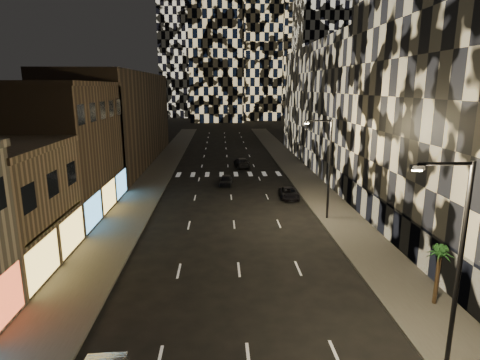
{
  "coord_description": "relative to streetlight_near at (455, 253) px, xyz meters",
  "views": [
    {
      "loc": [
        -1.16,
        -4.73,
        11.95
      ],
      "look_at": [
        0.11,
        20.7,
        6.0
      ],
      "focal_mm": 30.0,
      "sensor_mm": 36.0,
      "label": 1
    }
  ],
  "objects": [
    {
      "name": "sidewalk_left",
      "position": [
        -18.35,
        40.0,
        -5.28
      ],
      "size": [
        4.0,
        120.0,
        0.15
      ],
      "primitive_type": "cube",
      "color": "#47443F",
      "rests_on": "ground"
    },
    {
      "name": "sidewalk_right",
      "position": [
        1.65,
        40.0,
        -5.28
      ],
      "size": [
        4.0,
        120.0,
        0.15
      ],
      "primitive_type": "cube",
      "color": "#47443F",
      "rests_on": "ground"
    },
    {
      "name": "curb_left",
      "position": [
        -16.25,
        40.0,
        -5.28
      ],
      "size": [
        0.2,
        120.0,
        0.15
      ],
      "primitive_type": "cube",
      "color": "#4C4C47",
      "rests_on": "ground"
    },
    {
      "name": "curb_right",
      "position": [
        -0.45,
        40.0,
        -5.28
      ],
      "size": [
        0.2,
        120.0,
        0.15
      ],
      "primitive_type": "cube",
      "color": "#4C4C47",
      "rests_on": "ground"
    },
    {
      "name": "retail_brown",
      "position": [
        -25.35,
        23.5,
        0.65
      ],
      "size": [
        10.0,
        15.0,
        12.0
      ],
      "primitive_type": "cube",
      "color": "brown",
      "rests_on": "ground"
    },
    {
      "name": "retail_filler_left",
      "position": [
        -25.35,
        50.0,
        1.65
      ],
      "size": [
        10.0,
        40.0,
        14.0
      ],
      "primitive_type": "cube",
      "color": "brown",
      "rests_on": "ground"
    },
    {
      "name": "midrise_base",
      "position": [
        3.95,
        14.5,
        -3.85
      ],
      "size": [
        0.6,
        25.0,
        3.0
      ],
      "primitive_type": "cube",
      "color": "#383838",
      "rests_on": "ground"
    },
    {
      "name": "midrise_filler_right",
      "position": [
        11.65,
        47.0,
        3.65
      ],
      "size": [
        16.0,
        40.0,
        18.0
      ],
      "primitive_type": "cube",
      "color": "#232326",
      "rests_on": "ground"
    },
    {
      "name": "streetlight_near",
      "position": [
        0.0,
        0.0,
        0.0
      ],
      "size": [
        2.55,
        0.25,
        9.0
      ],
      "color": "black",
      "rests_on": "sidewalk_right"
    },
    {
      "name": "streetlight_far",
      "position": [
        0.0,
        20.0,
        0.0
      ],
      "size": [
        2.55,
        0.25,
        9.0
      ],
      "color": "black",
      "rests_on": "sidewalk_right"
    },
    {
      "name": "car_dark_midlane",
      "position": [
        -8.85,
        33.48,
        -4.71
      ],
      "size": [
        1.8,
        3.86,
        1.28
      ],
      "primitive_type": "imported",
      "rotation": [
        0.0,
        0.0,
        -0.08
      ],
      "color": "black",
      "rests_on": "ground"
    },
    {
      "name": "car_dark_oncoming",
      "position": [
        -6.26,
        44.97,
        -4.64
      ],
      "size": [
        2.44,
        5.06,
        1.42
      ],
      "primitive_type": "imported",
      "rotation": [
        0.0,
        0.0,
        3.24
      ],
      "color": "black",
      "rests_on": "ground"
    },
    {
      "name": "car_dark_rightlane",
      "position": [
        -2.06,
        27.27,
        -4.78
      ],
      "size": [
        1.98,
        4.15,
        1.14
      ],
      "primitive_type": "imported",
      "rotation": [
        0.0,
        0.0,
        -0.02
      ],
      "color": "black",
      "rests_on": "ground"
    },
    {
      "name": "palm_tree",
      "position": [
        2.35,
        4.96,
        -2.37
      ],
      "size": [
        1.72,
        1.75,
        3.43
      ],
      "color": "#47331E",
      "rests_on": "sidewalk_right"
    }
  ]
}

